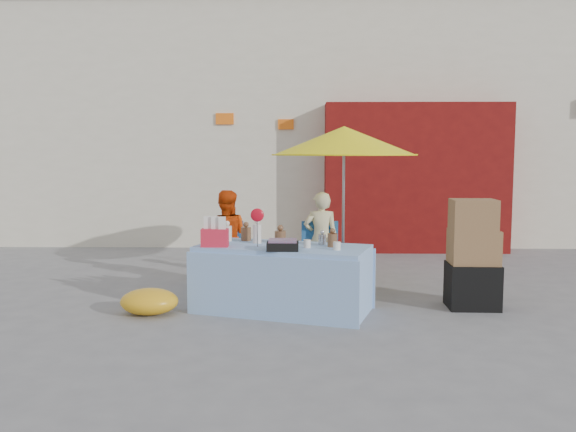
{
  "coord_description": "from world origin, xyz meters",
  "views": [
    {
      "loc": [
        0.17,
        -6.56,
        1.75
      ],
      "look_at": [
        0.02,
        0.6,
        1.0
      ],
      "focal_mm": 38.0,
      "sensor_mm": 36.0,
      "label": 1
    }
  ],
  "objects_px": {
    "vendor_beige": "(321,239)",
    "umbrella": "(344,141)",
    "vendor_orange": "(226,238)",
    "chair_left": "(224,268)",
    "market_table": "(282,278)",
    "box_stack": "(473,258)",
    "chair_right": "(321,269)"
  },
  "relations": [
    {
      "from": "chair_left",
      "to": "umbrella",
      "type": "xyz_separation_m",
      "value": [
        1.55,
        0.28,
        1.64
      ]
    },
    {
      "from": "market_table",
      "to": "vendor_beige",
      "type": "distance_m",
      "value": 1.38
    },
    {
      "from": "chair_right",
      "to": "box_stack",
      "type": "height_order",
      "value": "box_stack"
    },
    {
      "from": "chair_left",
      "to": "vendor_orange",
      "type": "xyz_separation_m",
      "value": [
        0.0,
        0.13,
        0.38
      ]
    },
    {
      "from": "chair_right",
      "to": "umbrella",
      "type": "bearing_deg",
      "value": 39.8
    },
    {
      "from": "umbrella",
      "to": "box_stack",
      "type": "distance_m",
      "value": 2.28
    },
    {
      "from": "chair_right",
      "to": "market_table",
      "type": "bearing_deg",
      "value": -115.84
    },
    {
      "from": "market_table",
      "to": "vendor_orange",
      "type": "xyz_separation_m",
      "value": [
        -0.78,
        1.27,
        0.26
      ]
    },
    {
      "from": "vendor_orange",
      "to": "vendor_beige",
      "type": "relative_size",
      "value": 1.02
    },
    {
      "from": "chair_right",
      "to": "vendor_orange",
      "type": "bearing_deg",
      "value": 170.3
    },
    {
      "from": "market_table",
      "to": "box_stack",
      "type": "bearing_deg",
      "value": 21.93
    },
    {
      "from": "market_table",
      "to": "umbrella",
      "type": "xyz_separation_m",
      "value": [
        0.77,
        1.42,
        1.52
      ]
    },
    {
      "from": "market_table",
      "to": "chair_left",
      "type": "bearing_deg",
      "value": 141.63
    },
    {
      "from": "umbrella",
      "to": "vendor_beige",
      "type": "bearing_deg",
      "value": -153.43
    },
    {
      "from": "market_table",
      "to": "vendor_beige",
      "type": "height_order",
      "value": "vendor_beige"
    },
    {
      "from": "vendor_beige",
      "to": "umbrella",
      "type": "height_order",
      "value": "umbrella"
    },
    {
      "from": "chair_right",
      "to": "vendor_orange",
      "type": "xyz_separation_m",
      "value": [
        -1.25,
        0.13,
        0.38
      ]
    },
    {
      "from": "market_table",
      "to": "umbrella",
      "type": "relative_size",
      "value": 0.99
    },
    {
      "from": "chair_left",
      "to": "chair_right",
      "type": "distance_m",
      "value": 1.25
    },
    {
      "from": "vendor_beige",
      "to": "umbrella",
      "type": "bearing_deg",
      "value": -157.0
    },
    {
      "from": "market_table",
      "to": "vendor_beige",
      "type": "bearing_deg",
      "value": 86.97
    },
    {
      "from": "chair_right",
      "to": "vendor_beige",
      "type": "xyz_separation_m",
      "value": [
        0.0,
        0.13,
        0.36
      ]
    },
    {
      "from": "vendor_orange",
      "to": "umbrella",
      "type": "bearing_deg",
      "value": -178.03
    },
    {
      "from": "chair_right",
      "to": "vendor_beige",
      "type": "relative_size",
      "value": 0.69
    },
    {
      "from": "chair_left",
      "to": "vendor_beige",
      "type": "height_order",
      "value": "vendor_beige"
    },
    {
      "from": "umbrella",
      "to": "chair_right",
      "type": "bearing_deg",
      "value": -136.64
    },
    {
      "from": "vendor_orange",
      "to": "vendor_beige",
      "type": "distance_m",
      "value": 1.25
    },
    {
      "from": "vendor_orange",
      "to": "market_table",
      "type": "bearing_deg",
      "value": 117.99
    },
    {
      "from": "market_table",
      "to": "chair_right",
      "type": "height_order",
      "value": "market_table"
    },
    {
      "from": "chair_right",
      "to": "umbrella",
      "type": "distance_m",
      "value": 1.69
    },
    {
      "from": "chair_left",
      "to": "vendor_beige",
      "type": "relative_size",
      "value": 0.69
    },
    {
      "from": "chair_left",
      "to": "vendor_orange",
      "type": "bearing_deg",
      "value": 86.02
    }
  ]
}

